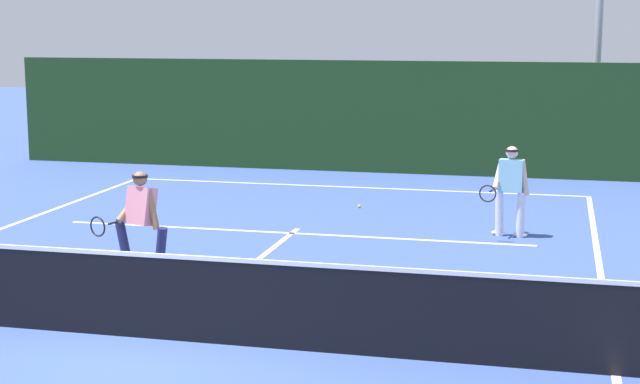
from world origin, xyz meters
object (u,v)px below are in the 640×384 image
player_far (510,187)px  tennis_ball (359,206)px  player_near (140,220)px  light_pole (600,0)px

player_far → tennis_ball: player_far is taller
player_far → player_near: bearing=46.3°
tennis_ball → light_pole: size_ratio=0.01×
tennis_ball → light_pole: light_pole is taller
player_far → light_pole: bearing=-93.3°
player_near → player_far: player_far is taller
player_near → light_pole: 14.64m
player_near → light_pole: bearing=-98.0°
player_near → tennis_ball: player_near is taller
player_near → player_far: (5.04, 4.06, 0.01)m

